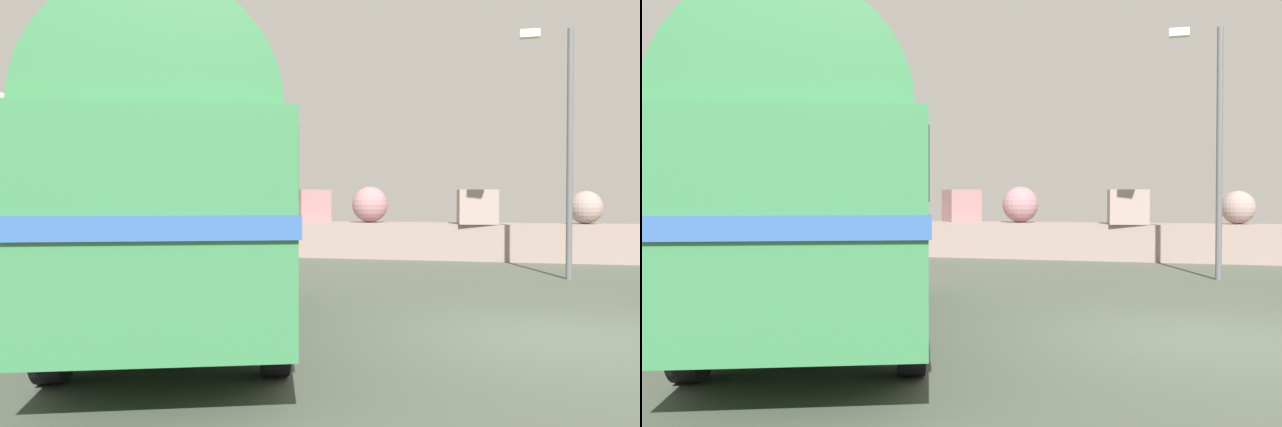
% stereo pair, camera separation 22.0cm
% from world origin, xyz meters
% --- Properties ---
extents(ground, '(32.00, 26.00, 0.02)m').
position_xyz_m(ground, '(0.00, 0.00, 0.01)').
color(ground, '#475041').
extents(breakwater, '(31.36, 2.45, 2.40)m').
position_xyz_m(breakwater, '(0.14, 11.79, 0.71)').
color(breakwater, gray).
rests_on(breakwater, ground).
extents(vintage_coach, '(5.41, 8.86, 3.70)m').
position_xyz_m(vintage_coach, '(-5.05, -0.58, 2.05)').
color(vintage_coach, black).
rests_on(vintage_coach, ground).
extents(lamp_post, '(1.18, 0.32, 5.70)m').
position_xyz_m(lamp_post, '(0.69, 7.02, 3.25)').
color(lamp_post, '#5B5B60').
rests_on(lamp_post, ground).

